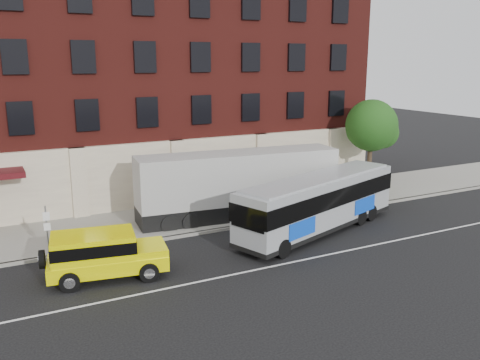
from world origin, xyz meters
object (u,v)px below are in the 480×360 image
street_tree (372,127)px  yellow_suv (102,252)px  sign_pole (47,228)px  shipping_container (239,186)px  city_bus (319,201)px

street_tree → yellow_suv: street_tree is taller
sign_pole → shipping_container: shipping_container is taller
city_bus → shipping_container: bearing=123.3°
sign_pole → yellow_suv: bearing=-63.2°
city_bus → yellow_suv: city_bus is taller
street_tree → sign_pole: bearing=-171.4°
city_bus → shipping_container: 4.90m
yellow_suv → shipping_container: bearing=28.4°
street_tree → yellow_suv: (-20.33, -6.73, -3.27)m
sign_pole → street_tree: (22.04, 3.34, 2.96)m
city_bus → shipping_container: (-2.68, 4.09, 0.24)m
street_tree → shipping_container: size_ratio=0.52×
yellow_suv → shipping_container: 10.21m
sign_pole → shipping_container: (10.67, 1.45, 0.47)m
sign_pole → street_tree: street_tree is taller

